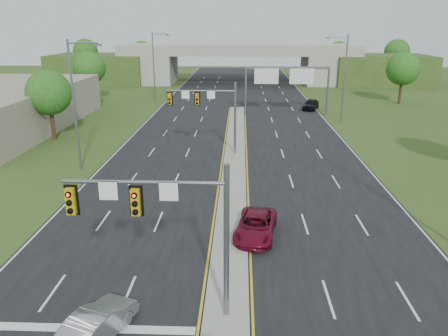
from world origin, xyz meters
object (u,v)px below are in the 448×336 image
sign_gantry (286,77)px  overpass (239,66)px  signal_mast_near (170,218)px  car_far_c (311,104)px  signal_mast_far (211,107)px  car_far_a (256,226)px  car_silver (96,325)px

sign_gantry → overpass: overpass is taller
signal_mast_near → sign_gantry: size_ratio=0.60×
signal_mast_near → overpass: size_ratio=0.09×
sign_gantry → car_far_c: bearing=45.2°
sign_gantry → overpass: (-6.68, 35.08, -1.69)m
overpass → car_far_c: overpass is taller
signal_mast_near → signal_mast_far: size_ratio=1.00×
signal_mast_far → sign_gantry: signal_mast_far is taller
car_far_a → car_far_c: 42.65m
signal_mast_far → car_far_c: signal_mast_far is taller
signal_mast_near → car_far_c: bearing=75.0°
sign_gantry → car_far_a: (-5.18, -37.23, -4.55)m
signal_mast_far → overpass: size_ratio=0.09×
car_far_c → sign_gantry: bearing=-114.2°
overpass → car_far_c: 32.76m
overpass → sign_gantry: bearing=-79.2°
sign_gantry → car_silver: (-11.84, -46.55, -4.53)m
sign_gantry → car_far_c: 7.57m
car_far_c → overpass: bearing=130.3°
signal_mast_near → signal_mast_far: (0.00, 25.00, 0.00)m
car_silver → overpass: bearing=-74.7°
car_silver → car_far_a: size_ratio=0.86×
signal_mast_near → overpass: overpass is taller
car_far_a → sign_gantry: bearing=91.0°
car_far_c → signal_mast_far: bearing=-98.0°
signal_mast_far → overpass: overpass is taller
sign_gantry → signal_mast_far: bearing=-114.1°
car_far_c → car_far_a: bearing=-82.3°
signal_mast_far → car_far_a: signal_mast_far is taller
signal_mast_near → car_silver: 5.19m
sign_gantry → overpass: 35.75m
car_silver → car_far_a: (6.65, 9.32, -0.02)m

